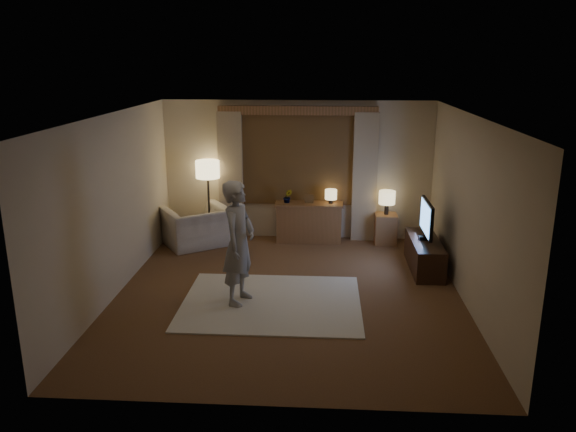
# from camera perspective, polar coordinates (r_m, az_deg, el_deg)

# --- Properties ---
(room) EXTENTS (5.04, 5.54, 2.64)m
(room) POSITION_cam_1_polar(r_m,az_deg,el_deg) (8.34, 0.25, 1.88)
(room) COLOR brown
(room) RESTS_ON ground
(rug) EXTENTS (2.50, 2.00, 0.02)m
(rug) POSITION_cam_1_polar(r_m,az_deg,el_deg) (8.02, -1.69, -8.76)
(rug) COLOR beige
(rug) RESTS_ON floor
(sideboard) EXTENTS (1.20, 0.40, 0.70)m
(sideboard) POSITION_cam_1_polar(r_m,az_deg,el_deg) (10.52, 2.14, -0.73)
(sideboard) COLOR brown
(sideboard) RESTS_ON floor
(picture_frame) EXTENTS (0.16, 0.02, 0.20)m
(picture_frame) POSITION_cam_1_polar(r_m,az_deg,el_deg) (10.40, 2.17, 1.65)
(picture_frame) COLOR brown
(picture_frame) RESTS_ON sideboard
(plant) EXTENTS (0.17, 0.13, 0.30)m
(plant) POSITION_cam_1_polar(r_m,az_deg,el_deg) (10.41, -0.03, 1.95)
(plant) COLOR #999999
(plant) RESTS_ON sideboard
(table_lamp_sideboard) EXTENTS (0.22, 0.22, 0.30)m
(table_lamp_sideboard) POSITION_cam_1_polar(r_m,az_deg,el_deg) (10.38, 4.38, 2.14)
(table_lamp_sideboard) COLOR black
(table_lamp_sideboard) RESTS_ON sideboard
(floor_lamp) EXTENTS (0.44, 0.44, 1.51)m
(floor_lamp) POSITION_cam_1_polar(r_m,az_deg,el_deg) (10.51, -8.16, 4.28)
(floor_lamp) COLOR black
(floor_lamp) RESTS_ON floor
(armchair) EXTENTS (1.45, 1.41, 0.72)m
(armchair) POSITION_cam_1_polar(r_m,az_deg,el_deg) (10.39, -9.24, -1.09)
(armchair) COLOR #C0B19E
(armchair) RESTS_ON floor
(side_table) EXTENTS (0.40, 0.40, 0.56)m
(side_table) POSITION_cam_1_polar(r_m,az_deg,el_deg) (10.56, 9.88, -1.30)
(side_table) COLOR brown
(side_table) RESTS_ON floor
(table_lamp_side) EXTENTS (0.30, 0.30, 0.44)m
(table_lamp_side) POSITION_cam_1_polar(r_m,az_deg,el_deg) (10.40, 10.03, 1.80)
(table_lamp_side) COLOR black
(table_lamp_side) RESTS_ON side_table
(tv_stand) EXTENTS (0.45, 1.40, 0.50)m
(tv_stand) POSITION_cam_1_polar(r_m,az_deg,el_deg) (9.43, 13.68, -3.81)
(tv_stand) COLOR black
(tv_stand) RESTS_ON floor
(tv) EXTENTS (0.22, 0.89, 0.64)m
(tv) POSITION_cam_1_polar(r_m,az_deg,el_deg) (9.25, 13.91, -0.28)
(tv) COLOR black
(tv) RESTS_ON tv_stand
(person) EXTENTS (0.57, 0.72, 1.74)m
(person) POSITION_cam_1_polar(r_m,az_deg,el_deg) (7.74, -5.03, -2.72)
(person) COLOR #9B978F
(person) RESTS_ON rug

